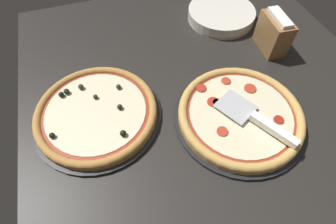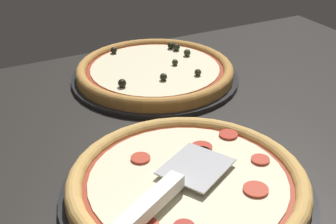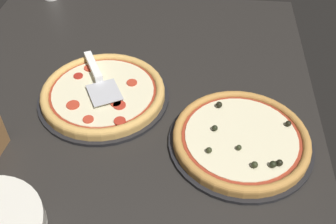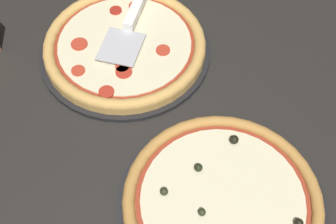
# 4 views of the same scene
# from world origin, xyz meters

# --- Properties ---
(ground_plane) EXTENTS (1.40, 1.13, 0.04)m
(ground_plane) POSITION_xyz_m (0.00, 0.00, -0.02)
(ground_plane) COLOR black
(pizza_pan_front) EXTENTS (0.38, 0.38, 0.01)m
(pizza_pan_front) POSITION_xyz_m (-0.05, -0.05, 0.01)
(pizza_pan_front) COLOR black
(pizza_pan_front) RESTS_ON ground_plane
(pizza_front) EXTENTS (0.36, 0.36, 0.03)m
(pizza_front) POSITION_xyz_m (-0.05, -0.05, 0.02)
(pizza_front) COLOR tan
(pizza_front) RESTS_ON pizza_pan_front
(pizza_pan_back) EXTENTS (0.37, 0.37, 0.01)m
(pizza_pan_back) POSITION_xyz_m (0.08, 0.34, 0.01)
(pizza_pan_back) COLOR black
(pizza_pan_back) RESTS_ON ground_plane
(pizza_back) EXTENTS (0.35, 0.35, 0.04)m
(pizza_back) POSITION_xyz_m (0.08, 0.34, 0.02)
(pizza_back) COLOR #B77F3D
(pizza_back) RESTS_ON pizza_pan_back
(serving_spatula) EXTENTS (0.23, 0.16, 0.02)m
(serving_spatula) POSITION_xyz_m (-0.11, -0.08, 0.05)
(serving_spatula) COLOR #B7B7BC
(serving_spatula) RESTS_ON pizza_front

